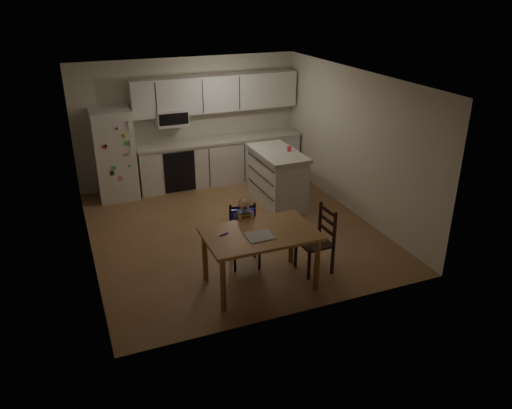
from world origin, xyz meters
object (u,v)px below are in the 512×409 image
Objects in this scene: red_cup at (289,149)px; chair_side at (321,235)px; dining_table at (260,239)px; kitchen_island at (277,177)px; chair_booster at (244,224)px; refrigerator at (114,154)px.

red_cup reaches higher than chair_side.
chair_side is at bearing 3.27° from dining_table.
chair_side is at bearing -99.57° from kitchen_island.
red_cup reaches higher than chair_booster.
kitchen_island reaches higher than chair_side.
refrigerator is 3.26m from red_cup.
refrigerator is at bearing 123.58° from chair_booster.
red_cup is 2.39m from chair_booster.
kitchen_island is at bearing 167.98° from chair_side.
kitchen_island is at bearing -27.84° from refrigerator.
kitchen_island is 2.79m from dining_table.
dining_table is 1.55× the size of chair_side.
red_cup is at bearing 57.01° from dining_table.
chair_side reaches higher than dining_table.
kitchen_island is 1.44× the size of chair_side.
dining_table is at bearing -79.86° from chair_booster.
red_cup is 2.87m from dining_table.
dining_table is 0.62m from chair_booster.
refrigerator is 1.79× the size of chair_side.
chair_booster is at bearing -67.33° from refrigerator.
red_cup is at bearing 59.91° from chair_booster.
kitchen_island is 2.42m from chair_side.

